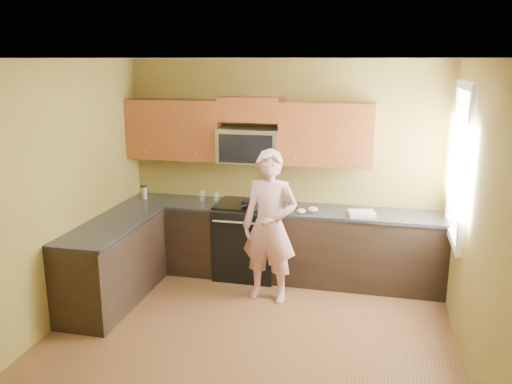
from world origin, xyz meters
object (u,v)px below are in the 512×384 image
(woman, at_px, (270,226))
(frying_pan, at_px, (251,205))
(travel_mug, at_px, (144,199))
(microwave, at_px, (250,162))
(stove, at_px, (247,239))
(butter_tub, at_px, (268,209))

(woman, distance_m, frying_pan, 0.67)
(woman, height_order, travel_mug, woman)
(microwave, height_order, frying_pan, microwave)
(stove, bearing_deg, frying_pan, -39.74)
(frying_pan, bearing_deg, stove, 155.47)
(travel_mug, bearing_deg, woman, -18.86)
(microwave, height_order, woman, woman)
(travel_mug, bearing_deg, stove, -0.45)
(frying_pan, bearing_deg, travel_mug, -167.05)
(frying_pan, relative_size, travel_mug, 2.33)
(frying_pan, bearing_deg, microwave, 123.13)
(woman, bearing_deg, stove, 130.23)
(microwave, bearing_deg, woman, -60.54)
(stove, xyz_separation_m, frying_pan, (0.06, -0.05, 0.47))
(stove, xyz_separation_m, butter_tub, (0.28, -0.10, 0.45))
(stove, height_order, microwave, microwave)
(stove, relative_size, butter_tub, 7.83)
(microwave, height_order, butter_tub, microwave)
(woman, bearing_deg, travel_mug, 167.10)
(frying_pan, distance_m, butter_tub, 0.24)
(woman, xyz_separation_m, butter_tub, (-0.13, 0.51, 0.05))
(frying_pan, xyz_separation_m, travel_mug, (-1.45, 0.06, -0.03))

